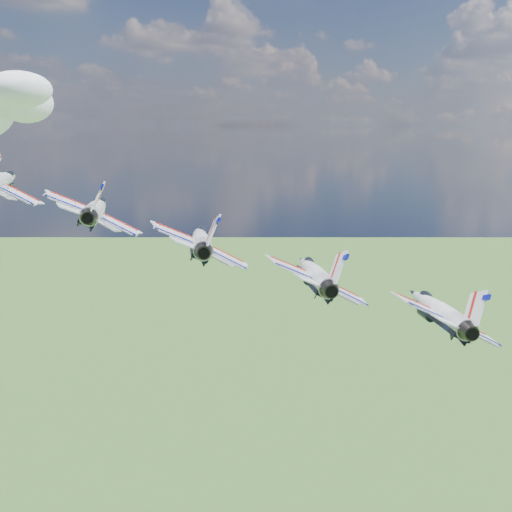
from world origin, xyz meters
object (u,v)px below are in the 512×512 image
jet_0 (0,180)px  jet_3 (314,273)px  jet_2 (201,240)px  jet_4 (437,310)px  jet_1 (96,209)px

jet_0 → jet_3: jet_0 is taller
jet_2 → jet_4: size_ratio=1.00×
jet_4 → jet_0: bearing=156.4°
jet_2 → jet_4: (17.69, -16.98, -5.69)m
jet_1 → jet_3: 25.17m
jet_1 → jet_3: jet_1 is taller
jet_0 → jet_1: jet_0 is taller
jet_3 → jet_2: bearing=156.4°
jet_1 → jet_0: bearing=156.4°
jet_2 → jet_1: bearing=156.4°
jet_0 → jet_3: (26.54, -25.47, -8.54)m
jet_2 → jet_4: 25.17m
jet_0 → jet_2: (17.69, -16.98, -5.69)m
jet_0 → jet_1: size_ratio=1.00×
jet_3 → jet_4: size_ratio=1.00×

